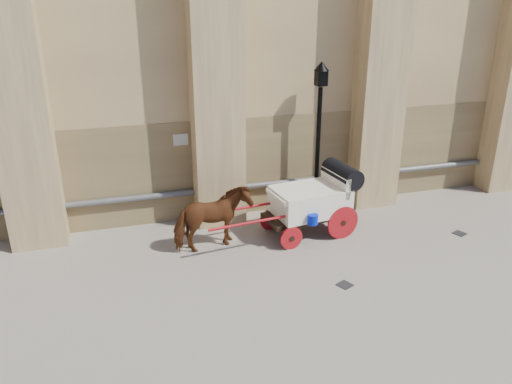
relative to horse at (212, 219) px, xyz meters
name	(u,v)px	position (x,y,z in m)	size (l,w,h in m)	color
ground	(293,276)	(1.56, -1.93, -0.85)	(90.00, 90.00, 0.00)	gray
horse	(212,219)	(0.00, 0.00, 0.00)	(0.92, 2.02, 1.71)	brown
carriage	(315,198)	(2.95, 0.15, 0.19)	(4.54, 1.74, 1.94)	black
street_lamp	(318,136)	(3.55, 1.47, 1.61)	(0.43, 0.43, 4.60)	black
drain_grate_near	(345,285)	(2.57, -2.67, -0.85)	(0.32, 0.32, 0.01)	black
drain_grate_far	(460,233)	(6.91, -1.13, -0.85)	(0.32, 0.32, 0.01)	black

